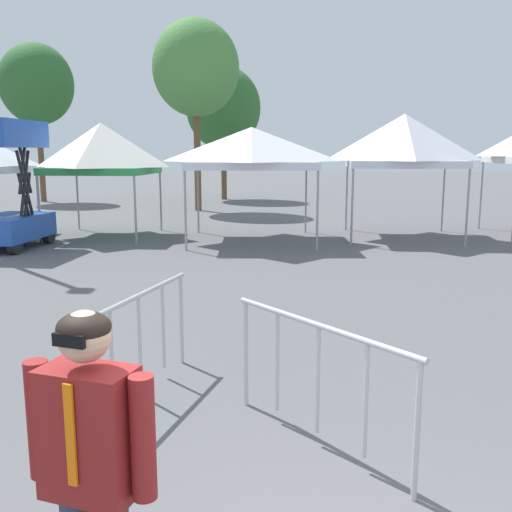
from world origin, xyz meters
The scene contains 10 objects.
canopy_tent_behind_left centered at (-5.50, 14.13, 2.54)m, with size 2.94×2.94×3.27m.
canopy_tent_behind_right centered at (-1.13, 13.41, 2.55)m, with size 3.62×3.62×3.11m.
canopy_tent_behind_center centered at (3.12, 14.24, 2.75)m, with size 3.27×3.27×3.49m.
scissor_lift centered at (-7.26, 11.84, 1.03)m, with size 1.57×2.40×3.22m.
person_foreground centered at (-1.09, -0.18, 1.03)m, with size 0.63×0.35×1.78m.
tree_behind_tents_center centered at (-3.86, 21.72, 5.77)m, with size 3.52×3.52×7.74m.
tree_behind_tents_right centered at (-3.37, 27.60, 4.63)m, with size 3.78×3.78×6.72m.
tree_behind_tents_left centered at (-12.25, 25.83, 5.64)m, with size 3.52×3.52×7.60m.
crowd_barrier_by_lift centered at (0.06, 2.04, 0.75)m, with size 1.41×1.63×1.08m.
crowd_barrier_near_person centered at (-1.67, 2.93, 0.75)m, with size 0.57×2.05×1.08m.
Camera 1 is at (-0.24, -2.52, 2.45)m, focal length 40.56 mm.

